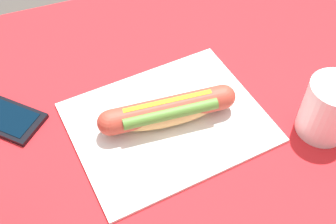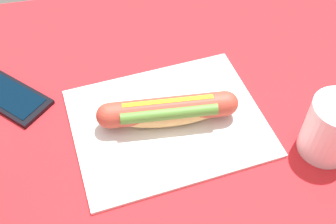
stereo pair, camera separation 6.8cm
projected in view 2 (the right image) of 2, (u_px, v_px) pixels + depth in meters
dining_table at (130, 186)px, 0.78m from camera, size 1.22×0.87×0.76m
paper_wrapper at (168, 122)px, 0.71m from camera, size 0.34×0.29×0.01m
hot_dog at (168, 111)px, 0.68m from camera, size 0.23×0.06×0.05m
cell_phone at (12, 98)px, 0.74m from camera, size 0.15×0.15×0.01m
drinking_cup at (332, 128)px, 0.64m from camera, size 0.08×0.08×0.10m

